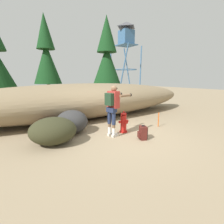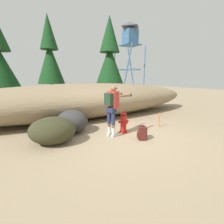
% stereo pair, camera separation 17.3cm
% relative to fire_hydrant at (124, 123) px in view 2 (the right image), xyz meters
% --- Properties ---
extents(ground_plane, '(56.00, 56.00, 0.04)m').
position_rel_fire_hydrant_xyz_m(ground_plane, '(-0.24, -0.31, -0.39)').
color(ground_plane, '#998466').
extents(dirt_embankment, '(13.45, 3.20, 1.72)m').
position_rel_fire_hydrant_xyz_m(dirt_embankment, '(-0.24, 2.97, 0.50)').
color(dirt_embankment, '#897556').
rests_on(dirt_embankment, ground_plane).
extents(fire_hydrant, '(0.40, 0.35, 0.80)m').
position_rel_fire_hydrant_xyz_m(fire_hydrant, '(0.00, 0.00, 0.00)').
color(fire_hydrant, red).
rests_on(fire_hydrant, ground_plane).
extents(utility_worker, '(1.04, 0.66, 1.74)m').
position_rel_fire_hydrant_xyz_m(utility_worker, '(-0.55, -0.14, 0.74)').
color(utility_worker, beige).
rests_on(utility_worker, ground_plane).
extents(spare_backpack, '(0.35, 0.36, 0.47)m').
position_rel_fire_hydrant_xyz_m(spare_backpack, '(0.10, -0.92, -0.15)').
color(spare_backpack, '#511E19').
rests_on(spare_backpack, ground_plane).
extents(boulder_large, '(1.66, 1.50, 0.83)m').
position_rel_fire_hydrant_xyz_m(boulder_large, '(-2.47, 0.25, 0.05)').
color(boulder_large, '#33331E').
rests_on(boulder_large, ground_plane).
extents(boulder_mid, '(0.99, 1.10, 0.56)m').
position_rel_fire_hydrant_xyz_m(boulder_mid, '(-2.34, 1.43, -0.08)').
color(boulder_mid, '#33211F').
rests_on(boulder_mid, ground_plane).
extents(boulder_small, '(1.38, 1.42, 0.83)m').
position_rel_fire_hydrant_xyz_m(boulder_small, '(-1.62, 1.00, 0.05)').
color(boulder_small, '#323131').
rests_on(boulder_small, ground_plane).
extents(pine_tree_left, '(2.02, 2.02, 6.60)m').
position_rel_fire_hydrant_xyz_m(pine_tree_left, '(-0.71, 8.77, 3.27)').
color(pine_tree_left, '#47331E').
rests_on(pine_tree_left, ground_plane).
extents(pine_tree_center, '(2.45, 2.45, 6.75)m').
position_rel_fire_hydrant_xyz_m(pine_tree_center, '(3.58, 7.14, 3.16)').
color(pine_tree_center, '#47331E').
rests_on(pine_tree_center, ground_plane).
extents(watchtower, '(3.89, 3.89, 9.21)m').
position_rel_fire_hydrant_xyz_m(watchtower, '(10.73, 13.98, 6.64)').
color(watchtower, '#386089').
rests_on(watchtower, ground_plane).
extents(survey_stake, '(0.04, 0.04, 0.60)m').
position_rel_fire_hydrant_xyz_m(survey_stake, '(1.64, -0.21, -0.07)').
color(survey_stake, '#E55914').
rests_on(survey_stake, ground_plane).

